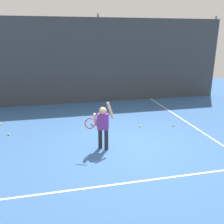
{
  "coord_description": "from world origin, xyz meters",
  "views": [
    {
      "loc": [
        -1.9,
        -6.16,
        2.99
      ],
      "look_at": [
        -0.39,
        0.56,
        0.85
      ],
      "focal_mm": 39.02,
      "sensor_mm": 36.0,
      "label": 1
    }
  ],
  "objects_px": {
    "tennis_player": "(103,124)",
    "tennis_ball_3": "(9,134)",
    "tennis_ball_0": "(140,126)",
    "tennis_ball_1": "(173,125)",
    "tennis_ball_4": "(0,124)"
  },
  "relations": [
    {
      "from": "tennis_player",
      "to": "tennis_ball_3",
      "type": "xyz_separation_m",
      "value": [
        -2.73,
        1.63,
        -0.69
      ]
    },
    {
      "from": "tennis_ball_0",
      "to": "tennis_player",
      "type": "bearing_deg",
      "value": -137.68
    },
    {
      "from": "tennis_ball_3",
      "to": "tennis_ball_0",
      "type": "bearing_deg",
      "value": -2.74
    },
    {
      "from": "tennis_player",
      "to": "tennis_ball_0",
      "type": "distance_m",
      "value": 2.22
    },
    {
      "from": "tennis_ball_1",
      "to": "tennis_ball_3",
      "type": "height_order",
      "value": "same"
    },
    {
      "from": "tennis_ball_0",
      "to": "tennis_ball_1",
      "type": "height_order",
      "value": "same"
    },
    {
      "from": "tennis_ball_3",
      "to": "tennis_ball_1",
      "type": "bearing_deg",
      "value": -3.96
    },
    {
      "from": "tennis_ball_0",
      "to": "tennis_ball_1",
      "type": "relative_size",
      "value": 1.0
    },
    {
      "from": "tennis_player",
      "to": "tennis_ball_3",
      "type": "distance_m",
      "value": 3.26
    },
    {
      "from": "tennis_ball_0",
      "to": "tennis_ball_3",
      "type": "relative_size",
      "value": 1.0
    },
    {
      "from": "tennis_player",
      "to": "tennis_ball_1",
      "type": "relative_size",
      "value": 20.46
    },
    {
      "from": "tennis_ball_3",
      "to": "tennis_player",
      "type": "bearing_deg",
      "value": -30.77
    },
    {
      "from": "tennis_player",
      "to": "tennis_ball_0",
      "type": "bearing_deg",
      "value": 61.79
    },
    {
      "from": "tennis_ball_3",
      "to": "tennis_ball_4",
      "type": "distance_m",
      "value": 1.13
    },
    {
      "from": "tennis_ball_1",
      "to": "tennis_ball_3",
      "type": "xyz_separation_m",
      "value": [
        -5.48,
        0.38,
        0.0
      ]
    }
  ]
}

